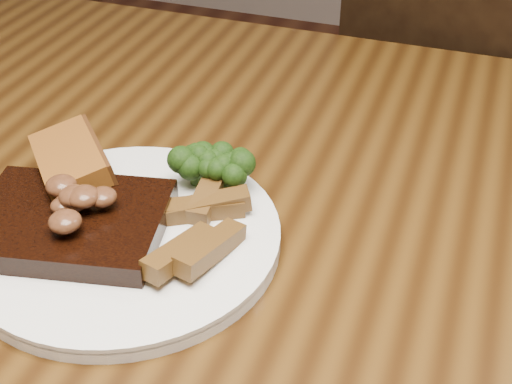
{
  "coord_description": "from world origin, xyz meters",
  "views": [
    {
      "loc": [
        0.16,
        -0.49,
        1.16
      ],
      "look_at": [
        -0.02,
        0.01,
        0.78
      ],
      "focal_mm": 50.0,
      "sensor_mm": 36.0,
      "label": 1
    }
  ],
  "objects_px": {
    "chair_far": "(480,152)",
    "dining_table": "(269,299)",
    "steak": "(70,224)",
    "potato_wedges": "(210,228)",
    "plate": "(125,239)",
    "garlic_bread": "(72,177)"
  },
  "relations": [
    {
      "from": "dining_table",
      "to": "potato_wedges",
      "type": "height_order",
      "value": "potato_wedges"
    },
    {
      "from": "chair_far",
      "to": "plate",
      "type": "height_order",
      "value": "chair_far"
    },
    {
      "from": "steak",
      "to": "dining_table",
      "type": "bearing_deg",
      "value": 16.28
    },
    {
      "from": "dining_table",
      "to": "steak",
      "type": "bearing_deg",
      "value": -152.3
    },
    {
      "from": "dining_table",
      "to": "plate",
      "type": "height_order",
      "value": "plate"
    },
    {
      "from": "plate",
      "to": "garlic_bread",
      "type": "bearing_deg",
      "value": 148.56
    },
    {
      "from": "steak",
      "to": "potato_wedges",
      "type": "distance_m",
      "value": 0.12
    },
    {
      "from": "potato_wedges",
      "to": "dining_table",
      "type": "bearing_deg",
      "value": 50.37
    },
    {
      "from": "chair_far",
      "to": "garlic_bread",
      "type": "relative_size",
      "value": 8.94
    },
    {
      "from": "plate",
      "to": "garlic_bread",
      "type": "relative_size",
      "value": 2.72
    },
    {
      "from": "garlic_bread",
      "to": "potato_wedges",
      "type": "xyz_separation_m",
      "value": [
        0.16,
        -0.03,
        0.0
      ]
    },
    {
      "from": "dining_table",
      "to": "potato_wedges",
      "type": "xyz_separation_m",
      "value": [
        -0.04,
        -0.05,
        0.12
      ]
    },
    {
      "from": "dining_table",
      "to": "garlic_bread",
      "type": "distance_m",
      "value": 0.23
    },
    {
      "from": "plate",
      "to": "steak",
      "type": "distance_m",
      "value": 0.05
    },
    {
      "from": "garlic_bread",
      "to": "chair_far",
      "type": "bearing_deg",
      "value": 105.57
    },
    {
      "from": "dining_table",
      "to": "plate",
      "type": "bearing_deg",
      "value": -149.89
    },
    {
      "from": "plate",
      "to": "steak",
      "type": "relative_size",
      "value": 1.68
    },
    {
      "from": "potato_wedges",
      "to": "plate",
      "type": "bearing_deg",
      "value": -166.05
    },
    {
      "from": "chair_far",
      "to": "dining_table",
      "type": "bearing_deg",
      "value": 87.26
    },
    {
      "from": "chair_far",
      "to": "garlic_bread",
      "type": "height_order",
      "value": "chair_far"
    },
    {
      "from": "chair_far",
      "to": "garlic_bread",
      "type": "bearing_deg",
      "value": 72.66
    },
    {
      "from": "plate",
      "to": "steak",
      "type": "bearing_deg",
      "value": -159.14
    }
  ]
}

